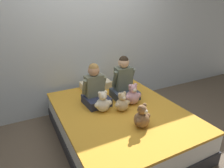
{
  "coord_description": "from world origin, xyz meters",
  "views": [
    {
      "loc": [
        -1.16,
        -2.01,
        1.75
      ],
      "look_at": [
        0.0,
        0.24,
        0.72
      ],
      "focal_mm": 32.0,
      "sensor_mm": 36.0,
      "label": 1
    }
  ],
  "objects": [
    {
      "name": "teddy_bear_held_by_left_child",
      "position": [
        -0.22,
        0.07,
        0.56
      ],
      "size": [
        0.24,
        0.18,
        0.28
      ],
      "rotation": [
        0.0,
        0.0,
        -0.04
      ],
      "color": "silver",
      "rests_on": "bed"
    },
    {
      "name": "teddy_bear_between_children",
      "position": [
        0.01,
        -0.03,
        0.55
      ],
      "size": [
        0.22,
        0.17,
        0.26
      ],
      "rotation": [
        0.0,
        0.0,
        0.06
      ],
      "color": "#D1B78E",
      "rests_on": "bed"
    },
    {
      "name": "ground_plane",
      "position": [
        0.0,
        0.0,
        0.0
      ],
      "size": [
        14.0,
        14.0,
        0.0
      ],
      "primitive_type": "plane",
      "color": "brown"
    },
    {
      "name": "teddy_bear_held_by_right_child",
      "position": [
        0.24,
        0.07,
        0.56
      ],
      "size": [
        0.25,
        0.19,
        0.3
      ],
      "rotation": [
        0.0,
        0.0,
        -0.03
      ],
      "color": "#DBA3B2",
      "rests_on": "bed"
    },
    {
      "name": "child_on_right",
      "position": [
        0.24,
        0.32,
        0.68
      ],
      "size": [
        0.37,
        0.36,
        0.62
      ],
      "rotation": [
        0.0,
        0.0,
        -0.06
      ],
      "color": "#384251",
      "rests_on": "bed"
    },
    {
      "name": "wall_behind_bed",
      "position": [
        0.0,
        1.1,
        1.25
      ],
      "size": [
        8.0,
        0.06,
        2.5
      ],
      "color": "silver",
      "rests_on": "ground_plane"
    },
    {
      "name": "pillow_at_headboard",
      "position": [
        0.0,
        0.81,
        0.49
      ],
      "size": [
        0.48,
        0.27,
        0.11
      ],
      "color": "beige",
      "rests_on": "bed"
    },
    {
      "name": "teddy_bear_at_foot_of_bed",
      "position": [
        0.02,
        -0.45,
        0.56
      ],
      "size": [
        0.23,
        0.18,
        0.28
      ],
      "rotation": [
        0.0,
        0.0,
        0.31
      ],
      "color": "brown",
      "rests_on": "bed"
    },
    {
      "name": "child_on_left",
      "position": [
        -0.22,
        0.32,
        0.67
      ],
      "size": [
        0.35,
        0.36,
        0.58
      ],
      "rotation": [
        0.0,
        0.0,
        0.06
      ],
      "color": "#282D47",
      "rests_on": "bed"
    },
    {
      "name": "bed",
      "position": [
        0.0,
        0.0,
        0.22
      ],
      "size": [
        1.55,
        1.96,
        0.44
      ],
      "color": "#2D2D33",
      "rests_on": "ground_plane"
    }
  ]
}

